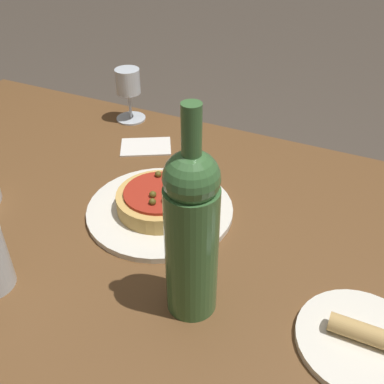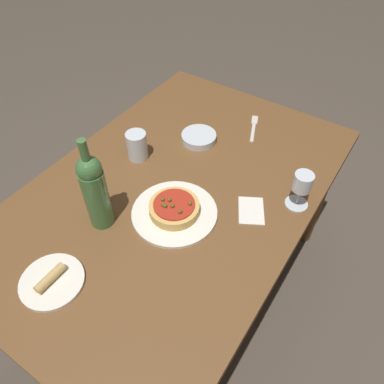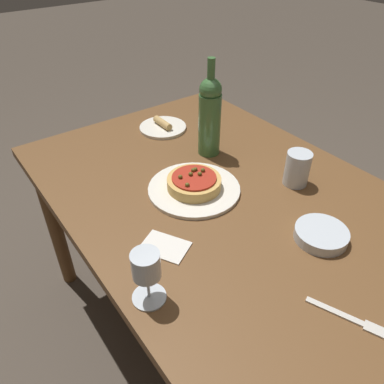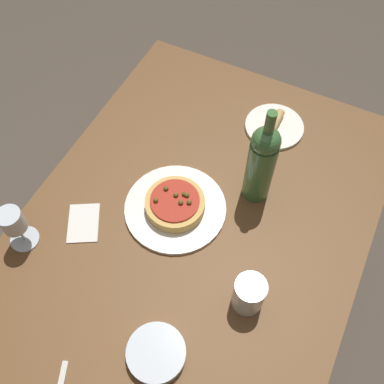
{
  "view_description": "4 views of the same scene",
  "coord_description": "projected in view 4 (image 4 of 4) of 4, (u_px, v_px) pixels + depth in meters",
  "views": [
    {
      "loc": [
        -0.45,
        0.54,
        1.29
      ],
      "look_at": [
        -0.15,
        -0.11,
        0.77
      ],
      "focal_mm": 42.0,
      "sensor_mm": 36.0,
      "label": 1
    },
    {
      "loc": [
        -0.74,
        -0.57,
        1.71
      ],
      "look_at": [
        -0.05,
        -0.11,
        0.82
      ],
      "focal_mm": 35.0,
      "sensor_mm": 36.0,
      "label": 2
    },
    {
      "loc": [
        0.67,
        -0.64,
        1.44
      ],
      "look_at": [
        -0.06,
        -0.1,
        0.75
      ],
      "focal_mm": 35.0,
      "sensor_mm": 36.0,
      "label": 3
    },
    {
      "loc": [
        0.46,
        0.26,
        1.85
      ],
      "look_at": [
        -0.14,
        -0.04,
        0.77
      ],
      "focal_mm": 42.0,
      "sensor_mm": 36.0,
      "label": 4
    }
  ],
  "objects": [
    {
      "name": "side_bowl",
      "position": [
        156.0,
        353.0,
        1.07
      ],
      "size": [
        0.14,
        0.14,
        0.03
      ],
      "color": "silver",
      "rests_on": "dining_table"
    },
    {
      "name": "ground_plane",
      "position": [
        186.0,
        320.0,
        1.85
      ],
      "size": [
        14.0,
        14.0,
        0.0
      ],
      "primitive_type": "plane",
      "color": "#4C4238"
    },
    {
      "name": "wine_glass",
      "position": [
        13.0,
        223.0,
        1.16
      ],
      "size": [
        0.08,
        0.08,
        0.14
      ],
      "color": "silver",
      "rests_on": "dining_table"
    },
    {
      "name": "dining_table",
      "position": [
        183.0,
        257.0,
        1.3
      ],
      "size": [
        1.42,
        0.93,
        0.72
      ],
      "color": "brown",
      "rests_on": "ground_plane"
    },
    {
      "name": "paper_napkin",
      "position": [
        84.0,
        223.0,
        1.27
      ],
      "size": [
        0.15,
        0.13,
        0.0
      ],
      "color": "silver",
      "rests_on": "dining_table"
    },
    {
      "name": "wine_bottle",
      "position": [
        261.0,
        162.0,
        1.2
      ],
      "size": [
        0.08,
        0.08,
        0.34
      ],
      "color": "#3D6B38",
      "rests_on": "dining_table"
    },
    {
      "name": "side_plate",
      "position": [
        274.0,
        126.0,
        1.45
      ],
      "size": [
        0.19,
        0.19,
        0.04
      ],
      "color": "white",
      "rests_on": "dining_table"
    },
    {
      "name": "dinner_plate",
      "position": [
        175.0,
        208.0,
        1.29
      ],
      "size": [
        0.29,
        0.29,
        0.01
      ],
      "color": "white",
      "rests_on": "dining_table"
    },
    {
      "name": "water_cup",
      "position": [
        249.0,
        294.0,
        1.1
      ],
      "size": [
        0.08,
        0.08,
        0.11
      ],
      "color": "silver",
      "rests_on": "dining_table"
    },
    {
      "name": "pizza",
      "position": [
        175.0,
        204.0,
        1.27
      ],
      "size": [
        0.17,
        0.17,
        0.05
      ],
      "color": "tan",
      "rests_on": "dinner_plate"
    }
  ]
}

